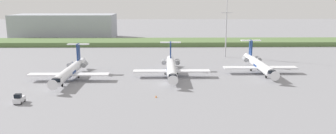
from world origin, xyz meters
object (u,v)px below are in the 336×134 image
Objects in this scene: regional_jet_third at (259,64)px; baggage_tug at (19,99)px; antenna_mast at (226,29)px; regional_jet_second at (171,68)px; safety_cone_front_marker at (156,96)px; regional_jet_nearest at (70,71)px.

regional_jet_third reaches higher than baggage_tug.
antenna_mast is at bearing 45.43° from baggage_tug.
regional_jet_second is 56.36× the size of safety_cone_front_marker.
safety_cone_front_marker is (-4.24, -22.22, -2.26)m from regional_jet_second.
regional_jet_third is at bearing 9.19° from regional_jet_second.
antenna_mast is 48.73× the size of safety_cone_front_marker.
regional_jet_second is 40.07m from antenna_mast.
regional_jet_third is (27.83, 4.50, 0.00)m from regional_jet_second.
regional_jet_second is 1.16× the size of antenna_mast.
safety_cone_front_marker is at bearing -100.80° from regional_jet_second.
safety_cone_front_marker is (-26.66, -54.32, -10.79)m from antenna_mast.
antenna_mast reaches higher than safety_cone_front_marker.
regional_jet_second is 28.19m from regional_jet_third.
regional_jet_third is 29.39m from antenna_mast.
safety_cone_front_marker is at bearing -35.91° from regional_jet_nearest.
regional_jet_third is 9.69× the size of baggage_tug.
regional_jet_nearest is 29.69m from regional_jet_second.
antenna_mast is 8.38× the size of baggage_tug.
antenna_mast is at bearing 63.86° from safety_cone_front_marker.
baggage_tug is (-57.30, -58.16, -10.06)m from antenna_mast.
regional_jet_nearest is 22.79m from baggage_tug.
antenna_mast is at bearing 55.07° from regional_jet_second.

